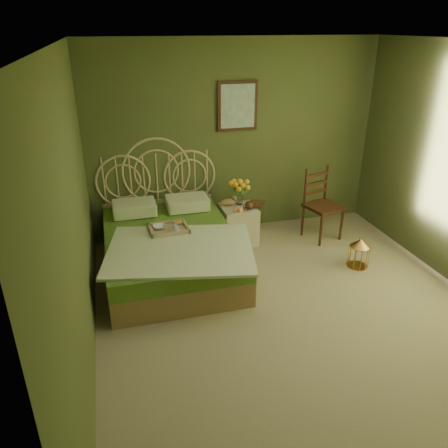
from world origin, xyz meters
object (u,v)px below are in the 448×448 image
object	(u,v)px
nightstand	(239,218)
chair	(321,199)
bed	(170,246)
birdcage	(359,253)

from	to	relation	value
nightstand	chair	distance (m)	1.17
bed	birdcage	bearing A→B (deg)	-14.04
bed	birdcage	xyz separation A→B (m)	(2.24, -0.56, -0.12)
birdcage	chair	bearing A→B (deg)	94.62
chair	birdcage	xyz separation A→B (m)	(0.08, -0.93, -0.36)
bed	nightstand	world-z (taller)	bed
bed	chair	xyz separation A→B (m)	(2.16, 0.37, 0.24)
nightstand	chair	size ratio (longest dim) A/B	0.95
bed	nightstand	size ratio (longest dim) A/B	2.40
birdcage	nightstand	bearing A→B (deg)	139.03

